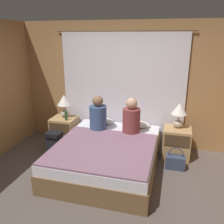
# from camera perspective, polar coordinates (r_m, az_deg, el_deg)

# --- Properties ---
(ground_plane) EXTENTS (16.00, 16.00, 0.00)m
(ground_plane) POSITION_cam_1_polar(r_m,az_deg,el_deg) (3.78, -4.02, -18.09)
(ground_plane) COLOR #564C47
(wall_back) EXTENTS (4.38, 0.06, 2.50)m
(wall_back) POSITION_cam_1_polar(r_m,az_deg,el_deg) (4.89, 2.57, 6.55)
(wall_back) COLOR #A37547
(wall_back) RESTS_ON ground_plane
(curtain_panel) EXTENTS (2.72, 0.02, 2.31)m
(curtain_panel) POSITION_cam_1_polar(r_m,az_deg,el_deg) (4.85, 2.39, 5.28)
(curtain_panel) COLOR silver
(curtain_panel) RESTS_ON ground_plane
(bed) EXTENTS (1.66, 2.06, 0.48)m
(bed) POSITION_cam_1_polar(r_m,az_deg,el_deg) (4.18, -1.12, -10.34)
(bed) COLOR brown
(bed) RESTS_ON ground_plane
(nightstand_left) EXTENTS (0.50, 0.47, 0.58)m
(nightstand_left) POSITION_cam_1_polar(r_m,az_deg,el_deg) (5.14, -11.35, -4.41)
(nightstand_left) COLOR tan
(nightstand_left) RESTS_ON ground_plane
(nightstand_right) EXTENTS (0.50, 0.47, 0.58)m
(nightstand_right) POSITION_cam_1_polar(r_m,az_deg,el_deg) (4.65, 15.23, -7.16)
(nightstand_right) COLOR tan
(nightstand_right) RESTS_ON ground_plane
(lamp_left) EXTENTS (0.29, 0.29, 0.47)m
(lamp_left) POSITION_cam_1_polar(r_m,az_deg,el_deg) (5.01, -11.42, 2.13)
(lamp_left) COLOR #B2A899
(lamp_left) RESTS_ON nightstand_left
(lamp_right) EXTENTS (0.29, 0.29, 0.47)m
(lamp_right) POSITION_cam_1_polar(r_m,az_deg,el_deg) (4.51, 15.85, 0.01)
(lamp_right) COLOR #B2A899
(lamp_right) RESTS_ON nightstand_right
(pillow_left) EXTENTS (0.52, 0.28, 0.12)m
(pillow_left) POSITION_cam_1_polar(r_m,az_deg,el_deg) (4.90, -2.49, -2.10)
(pillow_left) COLOR white
(pillow_left) RESTS_ON bed
(pillow_right) EXTENTS (0.52, 0.28, 0.12)m
(pillow_right) POSITION_cam_1_polar(r_m,az_deg,el_deg) (4.74, 5.98, -2.88)
(pillow_right) COLOR white
(pillow_right) RESTS_ON bed
(blanket_on_bed) EXTENTS (1.60, 1.48, 0.03)m
(blanket_on_bed) POSITION_cam_1_polar(r_m,az_deg,el_deg) (3.84, -2.24, -8.75)
(blanket_on_bed) COLOR slate
(blanket_on_bed) RESTS_ON bed
(person_left_in_bed) EXTENTS (0.33, 0.33, 0.68)m
(person_left_in_bed) POSITION_cam_1_polar(r_m,az_deg,el_deg) (4.51, -3.39, -0.86)
(person_left_in_bed) COLOR #38517A
(person_left_in_bed) RESTS_ON bed
(person_right_in_bed) EXTENTS (0.32, 0.32, 0.68)m
(person_right_in_bed) POSITION_cam_1_polar(r_m,az_deg,el_deg) (4.36, 4.67, -1.57)
(person_right_in_bed) COLOR brown
(person_right_in_bed) RESTS_ON bed
(beer_bottle_on_left_stand) EXTENTS (0.06, 0.06, 0.22)m
(beer_bottle_on_left_stand) POSITION_cam_1_polar(r_m,az_deg,el_deg) (4.86, -11.01, -0.96)
(beer_bottle_on_left_stand) COLOR #2D4C28
(beer_bottle_on_left_stand) RESTS_ON nightstand_left
(backpack_on_floor) EXTENTS (0.29, 0.22, 0.44)m
(backpack_on_floor) POSITION_cam_1_polar(r_m,az_deg,el_deg) (4.79, -13.65, -6.90)
(backpack_on_floor) COLOR black
(backpack_on_floor) RESTS_ON ground_plane
(handbag_on_floor) EXTENTS (0.33, 0.18, 0.40)m
(handbag_on_floor) POSITION_cam_1_polar(r_m,az_deg,el_deg) (4.35, 14.96, -11.46)
(handbag_on_floor) COLOR #333D56
(handbag_on_floor) RESTS_ON ground_plane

